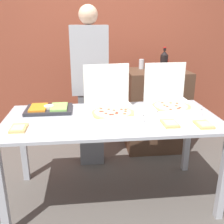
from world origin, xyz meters
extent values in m
plane|color=#514C47|center=(0.00, 0.00, 0.00)|extent=(16.00, 16.00, 0.00)
cube|color=brown|center=(0.00, 1.70, 1.40)|extent=(10.00, 0.06, 2.80)
cube|color=#A8AAB2|center=(0.00, 0.00, 0.81)|extent=(1.88, 0.89, 0.02)
cube|color=#A8AAB2|center=(-0.89, -0.40, 0.40)|extent=(0.06, 0.06, 0.80)
cube|color=#A8AAB2|center=(0.89, -0.40, 0.40)|extent=(0.06, 0.06, 0.80)
cube|color=#A8AAB2|center=(-0.89, 0.40, 0.40)|extent=(0.06, 0.06, 0.80)
cube|color=#A8AAB2|center=(0.89, 0.40, 0.40)|extent=(0.06, 0.06, 0.80)
cube|color=white|center=(0.58, 0.15, 0.83)|extent=(0.44, 0.44, 0.02)
cube|color=white|center=(0.59, -0.05, 0.86)|extent=(0.42, 0.03, 0.04)
cube|color=white|center=(0.38, 0.14, 0.86)|extent=(0.03, 0.42, 0.04)
cube|color=white|center=(0.78, 0.16, 0.86)|extent=(0.03, 0.42, 0.04)
cube|color=white|center=(0.57, 0.37, 1.04)|extent=(0.42, 0.03, 0.40)
cylinder|color=tan|center=(0.58, 0.15, 0.85)|extent=(0.37, 0.37, 0.02)
cylinder|color=beige|center=(0.58, 0.15, 0.86)|extent=(0.32, 0.32, 0.00)
cylinder|color=#B22D23|center=(0.63, 0.14, 0.87)|extent=(0.03, 0.03, 0.00)
cylinder|color=#B22D23|center=(0.66, 0.21, 0.87)|extent=(0.03, 0.03, 0.00)
cylinder|color=#B22D23|center=(0.61, 0.23, 0.87)|extent=(0.03, 0.03, 0.00)
cylinder|color=#B22D23|center=(0.53, 0.25, 0.87)|extent=(0.03, 0.03, 0.00)
cylinder|color=#B22D23|center=(0.52, 0.17, 0.87)|extent=(0.03, 0.03, 0.00)
cylinder|color=#B22D23|center=(0.54, 0.13, 0.87)|extent=(0.03, 0.03, 0.00)
cylinder|color=#B22D23|center=(0.54, 0.03, 0.87)|extent=(0.03, 0.03, 0.00)
cylinder|color=#B22D23|center=(0.62, 0.05, 0.87)|extent=(0.03, 0.03, 0.00)
cylinder|color=#B22D23|center=(0.64, 0.08, 0.87)|extent=(0.03, 0.03, 0.00)
cube|color=white|center=(0.01, 0.03, 0.83)|extent=(0.49, 0.49, 0.02)
cube|color=white|center=(0.04, -0.18, 0.86)|extent=(0.43, 0.08, 0.04)
cube|color=white|center=(-0.20, 0.00, 0.86)|extent=(0.08, 0.43, 0.04)
cube|color=white|center=(0.22, 0.06, 0.86)|extent=(0.08, 0.43, 0.04)
cube|color=white|center=(-0.02, 0.25, 1.05)|extent=(0.43, 0.08, 0.41)
cylinder|color=tan|center=(0.01, 0.03, 0.85)|extent=(0.38, 0.38, 0.02)
cylinder|color=beige|center=(0.01, 0.03, 0.86)|extent=(0.33, 0.33, 0.00)
cylinder|color=#B22D23|center=(0.12, 0.03, 0.87)|extent=(0.03, 0.03, 0.00)
cylinder|color=#B22D23|center=(0.13, 0.08, 0.87)|extent=(0.03, 0.03, 0.00)
cylinder|color=#B22D23|center=(0.10, 0.09, 0.87)|extent=(0.03, 0.03, 0.00)
cylinder|color=#B22D23|center=(0.03, 0.07, 0.87)|extent=(0.03, 0.03, 0.00)
cylinder|color=#B22D23|center=(-0.02, 0.10, 0.87)|extent=(0.03, 0.03, 0.00)
cylinder|color=#B22D23|center=(-0.09, 0.13, 0.87)|extent=(0.03, 0.03, 0.00)
cylinder|color=#B22D23|center=(-0.10, 0.05, 0.87)|extent=(0.03, 0.03, 0.00)
cylinder|color=#B22D23|center=(-0.08, 0.05, 0.87)|extent=(0.03, 0.03, 0.00)
cylinder|color=#B22D23|center=(-0.06, -0.01, 0.87)|extent=(0.03, 0.03, 0.00)
cylinder|color=#B22D23|center=(-0.02, -0.04, 0.87)|extent=(0.03, 0.03, 0.00)
cylinder|color=#B22D23|center=(0.00, -0.04, 0.87)|extent=(0.03, 0.03, 0.00)
cylinder|color=#B22D23|center=(0.04, -0.03, 0.87)|extent=(0.03, 0.03, 0.00)
cylinder|color=#B22D23|center=(0.11, -0.04, 0.87)|extent=(0.03, 0.03, 0.00)
cylinder|color=#B22D23|center=(0.04, 0.01, 0.87)|extent=(0.03, 0.03, 0.00)
cylinder|color=white|center=(0.71, -0.29, 0.83)|extent=(0.26, 0.26, 0.01)
cube|color=tan|center=(0.71, -0.29, 0.84)|extent=(0.12, 0.17, 0.02)
cube|color=beige|center=(0.71, -0.31, 0.85)|extent=(0.09, 0.12, 0.01)
cylinder|color=white|center=(-0.75, -0.21, 0.83)|extent=(0.22, 0.22, 0.01)
cube|color=tan|center=(-0.75, -0.21, 0.84)|extent=(0.12, 0.17, 0.02)
cube|color=beige|center=(-0.75, -0.22, 0.85)|extent=(0.09, 0.12, 0.01)
cylinder|color=white|center=(0.45, -0.24, 0.83)|extent=(0.22, 0.22, 0.01)
cube|color=tan|center=(0.45, -0.24, 0.84)|extent=(0.12, 0.17, 0.02)
cube|color=beige|center=(0.45, -0.26, 0.85)|extent=(0.09, 0.12, 0.01)
cube|color=#28282D|center=(-0.57, 0.24, 0.84)|extent=(0.43, 0.30, 0.03)
cube|color=orange|center=(-0.67, 0.24, 0.86)|extent=(0.15, 0.24, 0.02)
cube|color=#8CC65B|center=(-0.48, 0.24, 0.86)|extent=(0.15, 0.24, 0.02)
cylinder|color=white|center=(-0.57, 0.24, 0.86)|extent=(0.09, 0.09, 0.02)
cube|color=#4C3323|center=(0.69, 1.04, 0.52)|extent=(0.76, 0.58, 1.04)
cylinder|color=black|center=(0.75, 0.99, 1.14)|extent=(0.09, 0.09, 0.20)
cone|color=black|center=(0.75, 0.99, 1.27)|extent=(0.09, 0.09, 0.05)
cylinder|color=black|center=(0.75, 0.99, 1.31)|extent=(0.03, 0.03, 0.03)
cylinder|color=red|center=(0.75, 0.99, 1.33)|extent=(0.04, 0.04, 0.01)
cylinder|color=silver|center=(0.51, 1.18, 1.11)|extent=(0.07, 0.07, 0.12)
cylinder|color=silver|center=(0.51, 1.18, 1.17)|extent=(0.06, 0.06, 0.00)
cylinder|color=red|center=(0.84, 1.19, 1.11)|extent=(0.07, 0.07, 0.12)
cylinder|color=silver|center=(0.84, 1.19, 1.17)|extent=(0.06, 0.06, 0.00)
cube|color=slate|center=(-0.17, 0.72, 0.43)|extent=(0.28, 0.20, 0.86)
cube|color=#99999E|center=(-0.17, 0.72, 1.23)|extent=(0.40, 0.22, 0.73)
sphere|color=#D8AD8C|center=(-0.17, 0.72, 1.69)|extent=(0.20, 0.20, 0.20)
camera|label=1|loc=(-0.24, -2.16, 1.62)|focal=42.00mm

